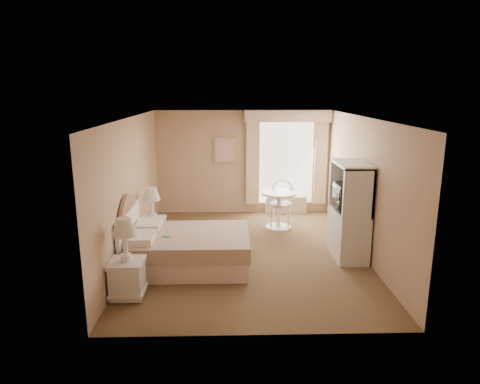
{
  "coord_description": "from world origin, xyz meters",
  "views": [
    {
      "loc": [
        -0.36,
        -7.5,
        2.98
      ],
      "look_at": [
        -0.14,
        0.3,
        1.1
      ],
      "focal_mm": 32.0,
      "sensor_mm": 36.0,
      "label": 1
    }
  ],
  "objects_px": {
    "bed": "(184,248)",
    "cafe_chair": "(282,200)",
    "nightstand_far": "(153,224)",
    "round_table": "(279,204)",
    "nightstand_near": "(127,269)",
    "armoire": "(349,218)"
  },
  "relations": [
    {
      "from": "nightstand_near",
      "to": "cafe_chair",
      "type": "relative_size",
      "value": 1.17
    },
    {
      "from": "round_table",
      "to": "nightstand_near",
      "type": "bearing_deg",
      "value": -129.12
    },
    {
      "from": "bed",
      "to": "nightstand_far",
      "type": "height_order",
      "value": "bed"
    },
    {
      "from": "nightstand_near",
      "to": "armoire",
      "type": "height_order",
      "value": "armoire"
    },
    {
      "from": "nightstand_far",
      "to": "cafe_chair",
      "type": "bearing_deg",
      "value": 22.91
    },
    {
      "from": "bed",
      "to": "cafe_chair",
      "type": "relative_size",
      "value": 2.02
    },
    {
      "from": "nightstand_near",
      "to": "armoire",
      "type": "bearing_deg",
      "value": 22.39
    },
    {
      "from": "bed",
      "to": "nightstand_far",
      "type": "distance_m",
      "value": 1.3
    },
    {
      "from": "nightstand_near",
      "to": "cafe_chair",
      "type": "distance_m",
      "value": 4.26
    },
    {
      "from": "nightstand_far",
      "to": "round_table",
      "type": "height_order",
      "value": "nightstand_far"
    },
    {
      "from": "cafe_chair",
      "to": "armoire",
      "type": "relative_size",
      "value": 0.59
    },
    {
      "from": "nightstand_near",
      "to": "nightstand_far",
      "type": "bearing_deg",
      "value": 90.0
    },
    {
      "from": "cafe_chair",
      "to": "nightstand_near",
      "type": "bearing_deg",
      "value": -114.47
    },
    {
      "from": "bed",
      "to": "round_table",
      "type": "xyz_separation_m",
      "value": [
        1.87,
        2.05,
        0.21
      ]
    },
    {
      "from": "bed",
      "to": "armoire",
      "type": "distance_m",
      "value": 2.99
    },
    {
      "from": "round_table",
      "to": "nightstand_far",
      "type": "bearing_deg",
      "value": -159.5
    },
    {
      "from": "nightstand_far",
      "to": "cafe_chair",
      "type": "xyz_separation_m",
      "value": [
        2.66,
        1.12,
        0.17
      ]
    },
    {
      "from": "bed",
      "to": "cafe_chair",
      "type": "distance_m",
      "value": 2.95
    },
    {
      "from": "round_table",
      "to": "cafe_chair",
      "type": "height_order",
      "value": "cafe_chair"
    },
    {
      "from": "round_table",
      "to": "cafe_chair",
      "type": "distance_m",
      "value": 0.18
    },
    {
      "from": "cafe_chair",
      "to": "armoire",
      "type": "distance_m",
      "value": 2.08
    },
    {
      "from": "cafe_chair",
      "to": "armoire",
      "type": "xyz_separation_m",
      "value": [
        1.0,
        -1.82,
        0.13
      ]
    }
  ]
}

